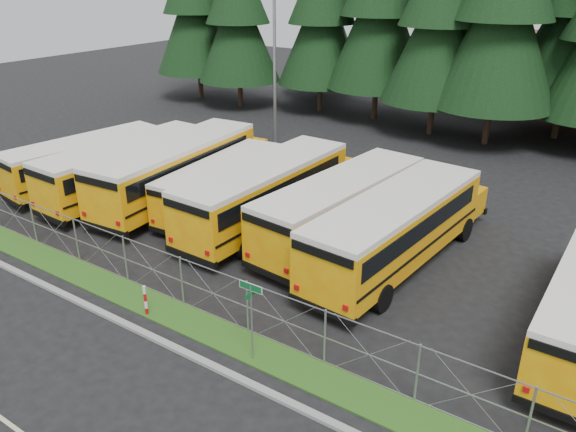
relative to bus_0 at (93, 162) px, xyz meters
The scene contains 22 objects.
ground 14.87m from the bus_0, 20.91° to the right, with size 120.00×120.00×0.00m, color black.
curb 16.22m from the bus_0, 31.23° to the right, with size 50.00×0.25×0.12m, color gray.
grass_verge 15.55m from the bus_0, 26.80° to the right, with size 50.00×1.40×0.06m, color #204F16.
chainlink_fence 15.19m from the bus_0, 24.44° to the right, with size 44.00×0.10×2.00m, color #999BA1, non-canonical shape.
bus_0 is the anchor object (origin of this frame).
bus_1 3.08m from the bus_0, ahead, with size 2.72×11.53×3.02m, color orange, non-canonical shape.
bus_2 5.83m from the bus_0, 11.96° to the left, with size 2.91×12.31×3.23m, color orange, non-canonical shape.
bus_3 8.51m from the bus_0, 10.81° to the left, with size 2.34×9.89×2.59m, color orange, non-canonical shape.
bus_4 11.43m from the bus_0, ahead, with size 2.82×11.95×3.13m, color orange, non-canonical shape.
bus_5 15.26m from the bus_0, ahead, with size 2.74×11.61×3.04m, color orange, non-canonical shape.
bus_6 18.09m from the bus_0, ahead, with size 2.83×12.00×3.15m, color orange, non-canonical shape.
street_sign 18.42m from the bus_0, 23.65° to the right, with size 0.84×0.55×2.81m.
striped_bollard 14.36m from the bus_0, 31.61° to the right, with size 0.11×0.11×1.20m, color #B20C0C.
light_standard 13.13m from the bus_0, 70.08° to the left, with size 0.70×0.35×10.14m.
conifer_0 24.33m from the bus_0, 117.27° to the left, with size 7.60×7.60×16.80m, color black, non-canonical shape.
conifer_1 21.77m from the bus_0, 105.13° to the left, with size 7.04×7.04×15.56m, color black, non-canonical shape.
conifer_2 23.53m from the bus_0, 86.77° to the left, with size 7.16×7.16×15.84m, color black, non-canonical shape.
conifer_3 24.66m from the bus_0, 74.20° to the left, with size 7.99×7.99×17.67m, color black, non-canonical shape.
conifer_4 25.01m from the bus_0, 60.46° to the left, with size 7.68×7.68×16.97m, color black, non-canonical shape.
conifer_5 27.19m from the bus_0, 52.26° to the left, with size 8.24×8.24×18.23m, color black, non-canonical shape.
conifer_10 28.93m from the bus_0, 93.94° to the left, with size 7.26×7.26×16.05m, color black, non-canonical shape.
conifer_11 32.76m from the bus_0, 70.94° to the left, with size 6.80×6.80×15.04m, color black, non-canonical shape.
Camera 1 is at (12.00, -13.39, 11.41)m, focal length 35.00 mm.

